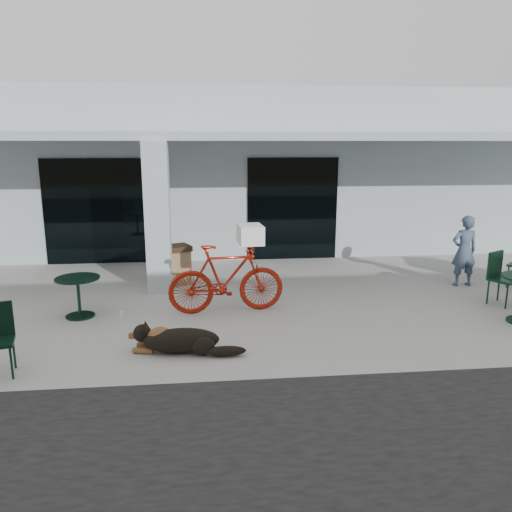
{
  "coord_description": "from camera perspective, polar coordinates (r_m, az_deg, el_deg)",
  "views": [
    {
      "loc": [
        -0.54,
        -8.06,
        3.09
      ],
      "look_at": [
        0.41,
        1.03,
        1.0
      ],
      "focal_mm": 35.0,
      "sensor_mm": 36.0,
      "label": 1
    }
  ],
  "objects": [
    {
      "name": "person",
      "position": [
        11.75,
        22.69,
        0.54
      ],
      "size": [
        0.58,
        0.38,
        1.56
      ],
      "primitive_type": "imported",
      "rotation": [
        0.0,
        0.0,
        3.16
      ],
      "color": "#3C4C65",
      "rests_on": "ground"
    },
    {
      "name": "storefront_glass_left",
      "position": [
        13.43,
        -17.4,
        4.85
      ],
      "size": [
        2.8,
        0.06,
        2.7
      ],
      "primitive_type": "cube",
      "color": "black",
      "rests_on": "ground"
    },
    {
      "name": "overhang",
      "position": [
        11.68,
        -3.41,
        13.45
      ],
      "size": [
        22.0,
        2.8,
        0.18
      ],
      "primitive_type": "cube",
      "color": "#ACBDC3",
      "rests_on": "column"
    },
    {
      "name": "dog",
      "position": [
        7.64,
        -8.53,
        -9.37
      ],
      "size": [
        1.37,
        0.67,
        0.44
      ],
      "primitive_type": null,
      "rotation": [
        0.0,
        0.0,
        -0.18
      ],
      "color": "black",
      "rests_on": "ground"
    },
    {
      "name": "column",
      "position": [
        10.52,
        -11.17,
        4.27
      ],
      "size": [
        0.5,
        0.5,
        3.12
      ],
      "primitive_type": "cube",
      "color": "#ACBDC3",
      "rests_on": "ground"
    },
    {
      "name": "ground",
      "position": [
        8.65,
        -2.01,
        -8.06
      ],
      "size": [
        80.0,
        80.0,
        0.0
      ],
      "primitive_type": "plane",
      "color": "#A9A89F",
      "rests_on": "ground"
    },
    {
      "name": "laundry_basket",
      "position": [
        9.08,
        -0.65,
        2.49
      ],
      "size": [
        0.48,
        0.61,
        0.34
      ],
      "primitive_type": "cube",
      "rotation": [
        0.0,
        0.0,
        1.66
      ],
      "color": "white",
      "rests_on": "bicycle"
    },
    {
      "name": "cafe_chair_far_a",
      "position": [
        10.75,
        26.48,
        -2.38
      ],
      "size": [
        0.65,
        0.67,
        1.03
      ],
      "primitive_type": null,
      "rotation": [
        0.0,
        0.0,
        0.5
      ],
      "color": "black",
      "rests_on": "ground"
    },
    {
      "name": "trash_receptacle",
      "position": [
        11.2,
        -8.9,
        -0.98
      ],
      "size": [
        0.68,
        0.68,
        0.88
      ],
      "primitive_type": null,
      "rotation": [
        0.0,
        0.0,
        0.41
      ],
      "color": "olive",
      "rests_on": "ground"
    },
    {
      "name": "bicycle",
      "position": [
        9.19,
        -3.4,
        -2.6
      ],
      "size": [
        2.18,
        0.79,
        1.28
      ],
      "primitive_type": "imported",
      "rotation": [
        0.0,
        0.0,
        1.66
      ],
      "color": "#A01D0C",
      "rests_on": "ground"
    },
    {
      "name": "cup_near_dog",
      "position": [
        9.45,
        -15.12,
        -6.38
      ],
      "size": [
        0.1,
        0.1,
        0.1
      ],
      "primitive_type": "cylinder",
      "rotation": [
        0.0,
        0.0,
        -0.32
      ],
      "color": "white",
      "rests_on": "ground"
    },
    {
      "name": "building",
      "position": [
        16.59,
        -4.16,
        9.95
      ],
      "size": [
        22.0,
        7.0,
        4.5
      ],
      "primitive_type": "cube",
      "color": "#ACBDC3",
      "rests_on": "ground"
    },
    {
      "name": "cafe_table_near",
      "position": [
        9.55,
        -19.59,
        -4.46
      ],
      "size": [
        0.85,
        0.85,
        0.74
      ],
      "primitive_type": null,
      "rotation": [
        0.0,
        0.0,
        -0.09
      ],
      "color": "black",
      "rests_on": "ground"
    },
    {
      "name": "storefront_glass_right",
      "position": [
        13.37,
        4.19,
        5.37
      ],
      "size": [
        2.4,
        0.06,
        2.7
      ],
      "primitive_type": "cube",
      "color": "black",
      "rests_on": "ground"
    }
  ]
}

